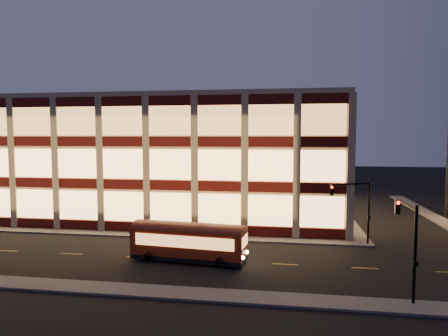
# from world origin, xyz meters

# --- Properties ---
(ground) EXTENTS (200.00, 200.00, 0.00)m
(ground) POSITION_xyz_m (0.00, 0.00, 0.00)
(ground) COLOR black
(ground) RESTS_ON ground
(sidewalk_office_south) EXTENTS (54.00, 2.00, 0.15)m
(sidewalk_office_south) POSITION_xyz_m (-3.00, 1.00, 0.07)
(sidewalk_office_south) COLOR #514F4C
(sidewalk_office_south) RESTS_ON ground
(sidewalk_office_east) EXTENTS (2.00, 30.00, 0.15)m
(sidewalk_office_east) POSITION_xyz_m (23.00, 17.00, 0.07)
(sidewalk_office_east) COLOR #514F4C
(sidewalk_office_east) RESTS_ON ground
(sidewalk_tower_west) EXTENTS (2.00, 30.00, 0.15)m
(sidewalk_tower_west) POSITION_xyz_m (34.00, 17.00, 0.07)
(sidewalk_tower_west) COLOR #514F4C
(sidewalk_tower_west) RESTS_ON ground
(sidewalk_near) EXTENTS (100.00, 2.00, 0.15)m
(sidewalk_near) POSITION_xyz_m (0.00, -13.00, 0.07)
(sidewalk_near) COLOR #514F4C
(sidewalk_near) RESTS_ON ground
(office_building) EXTENTS (50.45, 30.45, 14.50)m
(office_building) POSITION_xyz_m (-2.91, 16.91, 7.25)
(office_building) COLOR tan
(office_building) RESTS_ON ground
(traffic_signal_far) EXTENTS (3.79, 1.87, 6.00)m
(traffic_signal_far) POSITION_xyz_m (22.21, 0.24, 4.11)
(traffic_signal_far) COLOR black
(traffic_signal_far) RESTS_ON ground
(traffic_signal_near) EXTENTS (0.32, 4.45, 6.00)m
(traffic_signal_near) POSITION_xyz_m (23.50, -11.03, 4.13)
(traffic_signal_near) COLOR black
(traffic_signal_near) RESTS_ON ground
(trolley_bus) EXTENTS (9.37, 3.25, 3.11)m
(trolley_bus) POSITION_xyz_m (8.32, -6.22, 1.72)
(trolley_bus) COLOR maroon
(trolley_bus) RESTS_ON ground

